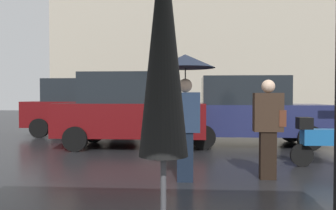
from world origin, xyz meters
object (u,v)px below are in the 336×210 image
folded_patio_umbrella_near (163,59)px  parked_car_left (130,110)px  parked_scooter (322,140)px  pedestrian_with_bag (269,123)px  parked_car_distant (84,107)px  parked_car_right (248,111)px  pedestrian_with_umbrella (185,83)px

folded_patio_umbrella_near → parked_car_left: 7.68m
folded_patio_umbrella_near → parked_scooter: (2.85, 5.08, -1.12)m
parked_car_left → pedestrian_with_bag: bearing=-46.8°
parked_scooter → parked_car_distant: size_ratio=0.33×
parked_car_left → parked_car_distant: bearing=130.3°
pedestrian_with_bag → parked_scooter: pedestrian_with_bag is taller
parked_car_distant → parked_car_right: bearing=171.6°
folded_patio_umbrella_near → pedestrian_with_umbrella: (0.08, 3.70, -0.02)m
parked_scooter → parked_car_distant: (-6.60, 5.21, 0.48)m
folded_patio_umbrella_near → parked_scooter: size_ratio=1.88×
pedestrian_with_umbrella → parked_car_left: (-1.63, 3.80, -0.62)m
folded_patio_umbrella_near → pedestrian_with_umbrella: bearing=88.8°
folded_patio_umbrella_near → parked_car_right: 8.28m
pedestrian_with_bag → parked_car_left: (-3.08, 3.54, 0.06)m
parked_car_right → pedestrian_with_bag: bearing=98.9°
pedestrian_with_bag → parked_scooter: bearing=-11.5°
pedestrian_with_umbrella → parked_scooter: (2.77, 1.38, -1.11)m
pedestrian_with_umbrella → parked_car_distant: bearing=14.9°
pedestrian_with_bag → parked_car_distant: bearing=77.9°
folded_patio_umbrella_near → parked_car_distant: folded_patio_umbrella_near is taller
parked_car_right → pedestrian_with_umbrella: bearing=81.3°
pedestrian_with_umbrella → parked_car_right: size_ratio=0.50×
parked_car_right → parked_scooter: bearing=122.2°
folded_patio_umbrella_near → parked_car_distant: 10.97m
pedestrian_with_bag → parked_scooter: size_ratio=1.28×
parked_scooter → parked_car_left: parked_car_left is taller
pedestrian_with_bag → parked_scooter: (1.33, 1.13, -0.43)m
pedestrian_with_umbrella → parked_car_distant: size_ratio=0.52×
parked_car_distant → parked_scooter: bearing=155.2°
pedestrian_with_umbrella → parked_car_right: 4.73m
pedestrian_with_bag → parked_car_right: 4.10m
pedestrian_with_umbrella → parked_car_left: pedestrian_with_umbrella is taller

